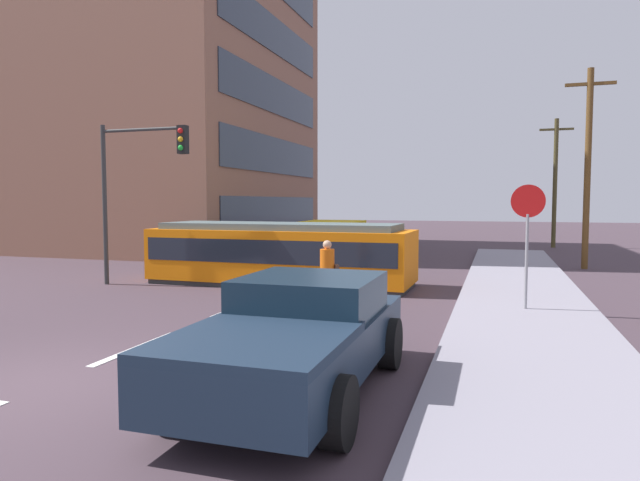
{
  "coord_description": "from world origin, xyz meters",
  "views": [
    {
      "loc": [
        6.13,
        -6.35,
        2.63
      ],
      "look_at": [
        1.32,
        8.73,
        1.52
      ],
      "focal_mm": 31.26,
      "sensor_mm": 36.0,
      "label": 1
    }
  ],
  "objects_px": {
    "traffic_light_mast": "(137,172)",
    "city_bus": "(325,239)",
    "pickup_truck_parked": "(299,335)",
    "parked_sedan_far": "(260,240)",
    "pedestrian_crossing": "(328,269)",
    "stop_sign": "(528,220)",
    "streetcar_tram": "(280,253)",
    "parked_sedan_mid": "(207,250)",
    "utility_pole_mid": "(588,165)",
    "parked_sedan_furthest": "(299,234)",
    "utility_pole_far": "(555,180)"
  },
  "relations": [
    {
      "from": "traffic_light_mast",
      "to": "city_bus",
      "type": "bearing_deg",
      "value": 66.09
    },
    {
      "from": "pickup_truck_parked",
      "to": "parked_sedan_far",
      "type": "bearing_deg",
      "value": 115.25
    },
    {
      "from": "pedestrian_crossing",
      "to": "pickup_truck_parked",
      "type": "relative_size",
      "value": 0.33
    },
    {
      "from": "stop_sign",
      "to": "traffic_light_mast",
      "type": "height_order",
      "value": "traffic_light_mast"
    },
    {
      "from": "streetcar_tram",
      "to": "traffic_light_mast",
      "type": "relative_size",
      "value": 1.68
    },
    {
      "from": "parked_sedan_far",
      "to": "traffic_light_mast",
      "type": "xyz_separation_m",
      "value": [
        1.17,
        -11.94,
        2.91
      ]
    },
    {
      "from": "streetcar_tram",
      "to": "parked_sedan_far",
      "type": "distance_m",
      "value": 11.56
    },
    {
      "from": "pedestrian_crossing",
      "to": "parked_sedan_mid",
      "type": "distance_m",
      "value": 10.27
    },
    {
      "from": "pickup_truck_parked",
      "to": "parked_sedan_mid",
      "type": "height_order",
      "value": "pickup_truck_parked"
    },
    {
      "from": "parked_sedan_mid",
      "to": "traffic_light_mast",
      "type": "bearing_deg",
      "value": -82.24
    },
    {
      "from": "parked_sedan_mid",
      "to": "pickup_truck_parked",
      "type": "bearing_deg",
      "value": -56.29
    },
    {
      "from": "parked_sedan_far",
      "to": "traffic_light_mast",
      "type": "relative_size",
      "value": 0.82
    },
    {
      "from": "streetcar_tram",
      "to": "pedestrian_crossing",
      "type": "distance_m",
      "value": 4.07
    },
    {
      "from": "streetcar_tram",
      "to": "traffic_light_mast",
      "type": "bearing_deg",
      "value": -157.97
    },
    {
      "from": "city_bus",
      "to": "traffic_light_mast",
      "type": "height_order",
      "value": "traffic_light_mast"
    },
    {
      "from": "pedestrian_crossing",
      "to": "parked_sedan_mid",
      "type": "height_order",
      "value": "pedestrian_crossing"
    },
    {
      "from": "stop_sign",
      "to": "parked_sedan_mid",
      "type": "bearing_deg",
      "value": 151.19
    },
    {
      "from": "city_bus",
      "to": "utility_pole_mid",
      "type": "distance_m",
      "value": 10.78
    },
    {
      "from": "pedestrian_crossing",
      "to": "parked_sedan_furthest",
      "type": "bearing_deg",
      "value": 111.71
    },
    {
      "from": "streetcar_tram",
      "to": "pedestrian_crossing",
      "type": "height_order",
      "value": "streetcar_tram"
    },
    {
      "from": "streetcar_tram",
      "to": "pickup_truck_parked",
      "type": "height_order",
      "value": "streetcar_tram"
    },
    {
      "from": "utility_pole_mid",
      "to": "parked_sedan_mid",
      "type": "bearing_deg",
      "value": -166.68
    },
    {
      "from": "stop_sign",
      "to": "traffic_light_mast",
      "type": "xyz_separation_m",
      "value": [
        -11.27,
        1.01,
        1.34
      ]
    },
    {
      "from": "pedestrian_crossing",
      "to": "pickup_truck_parked",
      "type": "distance_m",
      "value": 6.22
    },
    {
      "from": "pedestrian_crossing",
      "to": "stop_sign",
      "type": "height_order",
      "value": "stop_sign"
    },
    {
      "from": "traffic_light_mast",
      "to": "streetcar_tram",
      "type": "bearing_deg",
      "value": 22.03
    },
    {
      "from": "pickup_truck_parked",
      "to": "utility_pole_mid",
      "type": "bearing_deg",
      "value": 70.65
    },
    {
      "from": "parked_sedan_mid",
      "to": "parked_sedan_far",
      "type": "xyz_separation_m",
      "value": [
        -0.41,
        6.33,
        0.0
      ]
    },
    {
      "from": "stop_sign",
      "to": "utility_pole_mid",
      "type": "height_order",
      "value": "utility_pole_mid"
    },
    {
      "from": "parked_sedan_furthest",
      "to": "utility_pole_far",
      "type": "relative_size",
      "value": 0.57
    },
    {
      "from": "utility_pole_far",
      "to": "parked_sedan_far",
      "type": "bearing_deg",
      "value": -152.77
    },
    {
      "from": "city_bus",
      "to": "parked_sedan_mid",
      "type": "xyz_separation_m",
      "value": [
        -4.35,
        -2.48,
        -0.39
      ]
    },
    {
      "from": "pedestrian_crossing",
      "to": "parked_sedan_far",
      "type": "bearing_deg",
      "value": 120.01
    },
    {
      "from": "parked_sedan_furthest",
      "to": "stop_sign",
      "type": "relative_size",
      "value": 1.45
    },
    {
      "from": "city_bus",
      "to": "parked_sedan_far",
      "type": "distance_m",
      "value": 6.13
    },
    {
      "from": "stop_sign",
      "to": "parked_sedan_furthest",
      "type": "bearing_deg",
      "value": 123.19
    },
    {
      "from": "parked_sedan_mid",
      "to": "traffic_light_mast",
      "type": "xyz_separation_m",
      "value": [
        0.76,
        -5.61,
        2.91
      ]
    },
    {
      "from": "pickup_truck_parked",
      "to": "utility_pole_far",
      "type": "xyz_separation_m",
      "value": [
        5.64,
        27.17,
        3.02
      ]
    },
    {
      "from": "parked_sedan_furthest",
      "to": "utility_pole_mid",
      "type": "height_order",
      "value": "utility_pole_mid"
    },
    {
      "from": "pedestrian_crossing",
      "to": "utility_pole_mid",
      "type": "relative_size",
      "value": 0.22
    },
    {
      "from": "pickup_truck_parked",
      "to": "parked_sedan_far",
      "type": "xyz_separation_m",
      "value": [
        -9.21,
        19.53,
        -0.18
      ]
    },
    {
      "from": "pedestrian_crossing",
      "to": "utility_pole_far",
      "type": "relative_size",
      "value": 0.23
    },
    {
      "from": "pedestrian_crossing",
      "to": "streetcar_tram",
      "type": "bearing_deg",
      "value": 128.64
    },
    {
      "from": "pedestrian_crossing",
      "to": "parked_sedan_far",
      "type": "relative_size",
      "value": 0.4
    },
    {
      "from": "city_bus",
      "to": "parked_sedan_mid",
      "type": "bearing_deg",
      "value": -150.28
    },
    {
      "from": "parked_sedan_mid",
      "to": "parked_sedan_far",
      "type": "height_order",
      "value": "same"
    },
    {
      "from": "parked_sedan_far",
      "to": "stop_sign",
      "type": "relative_size",
      "value": 1.44
    },
    {
      "from": "utility_pole_far",
      "to": "city_bus",
      "type": "bearing_deg",
      "value": -131.29
    },
    {
      "from": "pickup_truck_parked",
      "to": "utility_pole_mid",
      "type": "distance_m",
      "value": 17.95
    },
    {
      "from": "streetcar_tram",
      "to": "utility_pole_mid",
      "type": "height_order",
      "value": "utility_pole_mid"
    }
  ]
}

